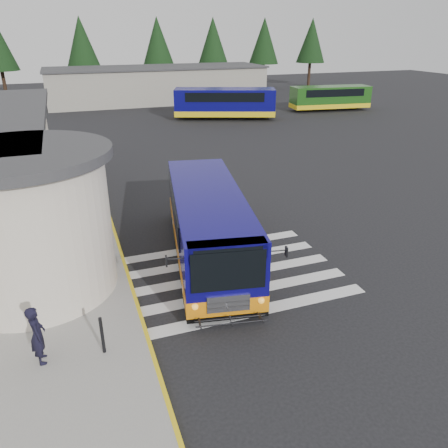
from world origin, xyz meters
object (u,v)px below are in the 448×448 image
object	(u,v)px
pedestrian_a	(37,335)
bollard	(102,335)
far_bus_b	(330,97)
far_bus_a	(225,102)
transit_bus	(208,228)
pedestrian_b	(32,272)

from	to	relation	value
pedestrian_a	bollard	size ratio (longest dim) A/B	1.50
bollard	far_bus_b	bearing A→B (deg)	49.62
bollard	far_bus_a	distance (m)	35.40
transit_bus	far_bus_b	distance (m)	36.79
transit_bus	bollard	world-z (taller)	transit_bus
pedestrian_a	far_bus_b	world-z (taller)	far_bus_b
pedestrian_a	bollard	xyz separation A→B (m)	(1.59, -0.22, -0.28)
pedestrian_a	far_bus_b	distance (m)	43.98
pedestrian_a	transit_bus	bearing A→B (deg)	-61.17
pedestrian_a	far_bus_a	xyz separation A→B (m)	(16.75, 31.76, 0.67)
transit_bus	pedestrian_b	world-z (taller)	transit_bus
transit_bus	pedestrian_b	size ratio (longest dim) A/B	5.96
bollard	far_bus_a	bearing A→B (deg)	64.64
pedestrian_a	bollard	bearing A→B (deg)	-103.80
transit_bus	bollard	bearing A→B (deg)	-124.64
transit_bus	far_bus_b	size ratio (longest dim) A/B	1.11
pedestrian_a	far_bus_b	xyz separation A→B (m)	(29.51, 32.61, 0.47)
pedestrian_b	pedestrian_a	bearing A→B (deg)	-25.82
pedestrian_a	pedestrian_b	distance (m)	3.58
pedestrian_b	far_bus_b	size ratio (longest dim) A/B	0.19
transit_bus	pedestrian_b	xyz separation A→B (m)	(-6.35, -0.68, -0.32)
pedestrian_b	far_bus_a	distance (m)	32.94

